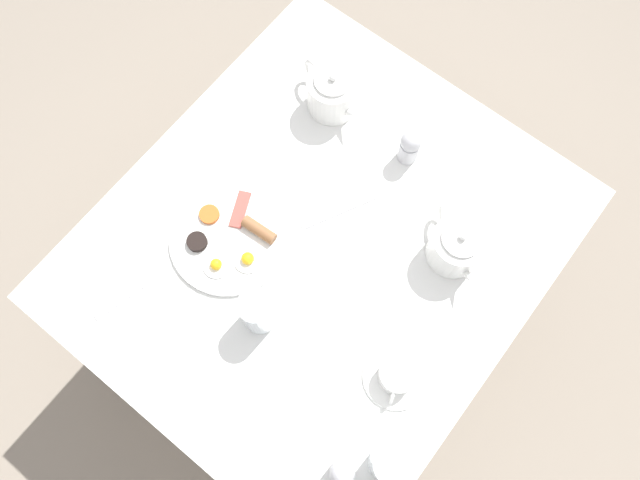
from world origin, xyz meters
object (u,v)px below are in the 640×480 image
teapot_near (332,92)px  teapot_far (456,246)px  breakfast_plate (230,239)px  salt_grinder (410,146)px  water_glass_short (258,312)px  pepper_grinder (342,473)px  fork_by_plate (127,295)px  knife_by_plate (340,211)px  water_glass_tall (389,464)px  teacup_with_saucer_left (397,376)px

teapot_near → teapot_far: (-0.46, 0.14, 0.00)m
breakfast_plate → salt_grinder: 0.48m
water_glass_short → pepper_grinder: bearing=156.7°
teapot_near → fork_by_plate: teapot_near is taller
knife_by_plate → water_glass_tall: bearing=137.2°
breakfast_plate → fork_by_plate: 0.26m
water_glass_short → breakfast_plate: bearing=-29.1°
teacup_with_saucer_left → knife_by_plate: bearing=-35.1°
teapot_far → fork_by_plate: 0.75m
breakfast_plate → fork_by_plate: size_ratio=1.66×
salt_grinder → fork_by_plate: salt_grinder is taller
breakfast_plate → pepper_grinder: bearing=154.7°
pepper_grinder → salt_grinder: 0.75m
water_glass_short → pepper_grinder: size_ratio=1.26×
water_glass_tall → salt_grinder: bearing=-57.8°
teapot_far → salt_grinder: (0.23, -0.14, -0.00)m
teapot_far → teacup_with_saucer_left: 0.32m
water_glass_short → salt_grinder: 0.53m
fork_by_plate → water_glass_tall: bearing=-173.7°
fork_by_plate → knife_by_plate: same height
teapot_near → water_glass_tall: (-0.61, 0.60, 0.01)m
breakfast_plate → teapot_far: 0.52m
teacup_with_saucer_left → fork_by_plate: 0.63m
water_glass_short → salt_grinder: water_glass_short is taller
pepper_grinder → teapot_near: bearing=-50.8°
teapot_far → teacup_with_saucer_left: size_ratio=1.26×
water_glass_tall → fork_by_plate: bearing=6.3°
teapot_far → fork_by_plate: bearing=-97.6°
teacup_with_saucer_left → pepper_grinder: bearing=96.3°
teapot_near → water_glass_tall: size_ratio=1.60×
teacup_with_saucer_left → salt_grinder: bearing=-57.0°
salt_grinder → teacup_with_saucer_left: bearing=123.0°
breakfast_plate → fork_by_plate: breakfast_plate is taller
teacup_with_saucer_left → water_glass_short: bearing=14.3°
salt_grinder → knife_by_plate: salt_grinder is taller
fork_by_plate → water_glass_short: bearing=-151.2°
water_glass_short → knife_by_plate: size_ratio=0.72×
teapot_far → knife_by_plate: teapot_far is taller
teapot_far → teacup_with_saucer_left: (-0.06, 0.31, -0.03)m
teapot_near → pepper_grinder: teapot_near is taller
pepper_grinder → teacup_with_saucer_left: bearing=-83.7°
fork_by_plate → teacup_with_saucer_left: bearing=-158.6°
salt_grinder → water_glass_tall: bearing=122.2°
fork_by_plate → knife_by_plate: (-0.26, -0.46, 0.00)m
water_glass_short → salt_grinder: bearing=-92.6°
teapot_far → teacup_with_saucer_left: bearing=-41.8°
teapot_near → water_glass_short: size_ratio=1.61×
teapot_far → salt_grinder: size_ratio=1.73×
teapot_far → water_glass_tall: 0.49m
breakfast_plate → water_glass_tall: bearing=163.5°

